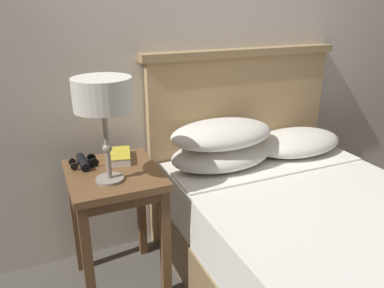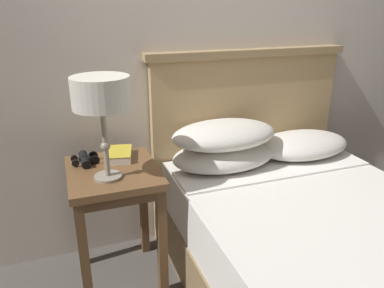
{
  "view_description": "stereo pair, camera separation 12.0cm",
  "coord_description": "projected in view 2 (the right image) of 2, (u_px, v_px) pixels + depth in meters",
  "views": [
    {
      "loc": [
        -0.84,
        -1.12,
        1.45
      ],
      "look_at": [
        -0.14,
        0.51,
        0.78
      ],
      "focal_mm": 35.0,
      "sensor_mm": 36.0,
      "label": 1
    },
    {
      "loc": [
        -0.73,
        -1.16,
        1.45
      ],
      "look_at": [
        -0.14,
        0.51,
        0.78
      ],
      "focal_mm": 35.0,
      "sensor_mm": 36.0,
      "label": 2
    }
  ],
  "objects": [
    {
      "name": "bed",
      "position": [
        326.0,
        258.0,
        1.75
      ],
      "size": [
        1.28,
        1.99,
        1.19
      ],
      "color": "olive",
      "rests_on": "ground_plane"
    },
    {
      "name": "binoculars_pair",
      "position": [
        85.0,
        159.0,
        1.91
      ],
      "size": [
        0.14,
        0.16,
        0.05
      ],
      "color": "black",
      "rests_on": "nightstand"
    },
    {
      "name": "table_lamp",
      "position": [
        101.0,
        96.0,
        1.62
      ],
      "size": [
        0.26,
        0.26,
        0.48
      ],
      "color": "gray",
      "rests_on": "nightstand"
    },
    {
      "name": "nightstand",
      "position": [
        114.0,
        189.0,
        1.89
      ],
      "size": [
        0.44,
        0.5,
        0.68
      ],
      "color": "brown",
      "rests_on": "ground_plane"
    },
    {
      "name": "book_on_nightstand",
      "position": [
        120.0,
        154.0,
        1.97
      ],
      "size": [
        0.16,
        0.21,
        0.04
      ],
      "color": "silver",
      "rests_on": "nightstand"
    },
    {
      "name": "wall_back",
      "position": [
        190.0,
        30.0,
        2.12
      ],
      "size": [
        8.0,
        0.06,
        2.6
      ],
      "color": "silver",
      "rests_on": "ground_plane"
    }
  ]
}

